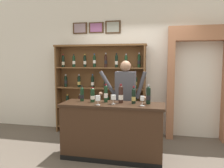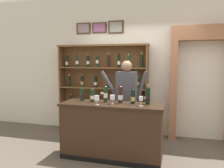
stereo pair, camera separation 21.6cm
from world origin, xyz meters
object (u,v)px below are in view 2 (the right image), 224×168
(tasting_bottle_vin_santo, at_px, (92,95))
(tasting_bottle_rosso, at_px, (148,95))
(tasting_bottle_prosecco, at_px, (106,93))
(wine_glass_left, at_px, (141,99))
(tasting_counter, at_px, (112,131))
(shopkeeper, at_px, (126,94))
(tasting_bottle_brunello, at_px, (82,94))
(wine_glass_center, at_px, (112,98))
(wine_shelf, at_px, (103,87))
(wine_glass_right, at_px, (97,98))
(tasting_bottle_chianti, at_px, (133,96))
(tasting_bottle_riserva, at_px, (120,94))

(tasting_bottle_vin_santo, xyz_separation_m, tasting_bottle_rosso, (0.96, 0.04, 0.02))
(tasting_bottle_prosecco, height_order, wine_glass_left, tasting_bottle_prosecco)
(tasting_counter, relative_size, tasting_bottle_rosso, 5.29)
(tasting_counter, xyz_separation_m, shopkeeper, (0.12, 0.61, 0.55))
(tasting_bottle_brunello, xyz_separation_m, tasting_bottle_prosecco, (0.45, -0.02, 0.03))
(tasting_counter, height_order, shopkeeper, shopkeeper)
(tasting_bottle_prosecco, relative_size, wine_glass_center, 2.07)
(wine_shelf, xyz_separation_m, tasting_bottle_brunello, (-0.01, -1.17, 0.01))
(tasting_bottle_brunello, distance_m, wine_glass_right, 0.48)
(wine_shelf, xyz_separation_m, wine_glass_center, (0.61, -1.33, -0.01))
(shopkeeper, xyz_separation_m, tasting_bottle_rosso, (0.48, -0.52, 0.07))
(wine_shelf, relative_size, tasting_bottle_chianti, 7.06)
(wine_glass_right, bearing_deg, tasting_bottle_riserva, 39.42)
(wine_glass_center, bearing_deg, tasting_bottle_rosso, 14.22)
(tasting_counter, bearing_deg, wine_glass_left, -10.15)
(tasting_bottle_brunello, height_order, tasting_bottle_chianti, tasting_bottle_chianti)
(tasting_bottle_chianti, height_order, wine_glass_right, tasting_bottle_chianti)
(shopkeeper, height_order, tasting_bottle_rosso, shopkeeper)
(shopkeeper, bearing_deg, tasting_bottle_prosecco, -115.97)
(shopkeeper, xyz_separation_m, tasting_bottle_riserva, (0.01, -0.53, 0.08))
(shopkeeper, distance_m, tasting_bottle_rosso, 0.71)
(wine_glass_right, bearing_deg, tasting_bottle_vin_santo, 124.91)
(tasting_counter, distance_m, wine_glass_right, 0.65)
(tasting_bottle_brunello, xyz_separation_m, tasting_bottle_riserva, (0.71, -0.02, 0.03))
(wine_shelf, distance_m, tasting_bottle_prosecco, 1.27)
(wine_glass_center, bearing_deg, wine_glass_left, -4.40)
(wine_shelf, height_order, tasting_bottle_riserva, wine_shelf)
(tasting_bottle_brunello, bearing_deg, tasting_counter, -10.39)
(wine_shelf, relative_size, tasting_bottle_vin_santo, 7.95)
(wine_shelf, relative_size, wine_glass_right, 13.46)
(shopkeeper, bearing_deg, tasting_bottle_riserva, -89.04)
(wine_glass_right, distance_m, wine_glass_center, 0.27)
(wine_shelf, bearing_deg, wine_glass_left, -51.53)
(shopkeeper, distance_m, tasting_bottle_riserva, 0.54)
(tasting_bottle_riserva, bearing_deg, shopkeeper, 90.96)
(wine_glass_left, distance_m, wine_glass_center, 0.48)
(tasting_bottle_chianti, bearing_deg, tasting_bottle_riserva, 176.88)
(shopkeeper, xyz_separation_m, wine_glass_center, (-0.09, -0.67, 0.03))
(tasting_bottle_riserva, bearing_deg, tasting_bottle_prosecco, 179.47)
(shopkeeper, distance_m, wine_glass_left, 0.81)
(tasting_bottle_brunello, bearing_deg, tasting_bottle_chianti, -2.14)
(tasting_bottle_riserva, bearing_deg, tasting_bottle_chianti, -3.12)
(wine_shelf, relative_size, tasting_bottle_prosecco, 6.54)
(tasting_bottle_vin_santo, relative_size, wine_glass_right, 1.69)
(tasting_bottle_vin_santo, distance_m, tasting_bottle_prosecco, 0.23)
(tasting_counter, relative_size, shopkeeper, 1.05)
(tasting_bottle_vin_santo, relative_size, tasting_bottle_riserva, 0.81)
(tasting_bottle_brunello, bearing_deg, wine_glass_left, -10.28)
(wine_glass_center, bearing_deg, tasting_bottle_prosecco, 139.50)
(tasting_counter, distance_m, tasting_bottle_brunello, 0.85)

